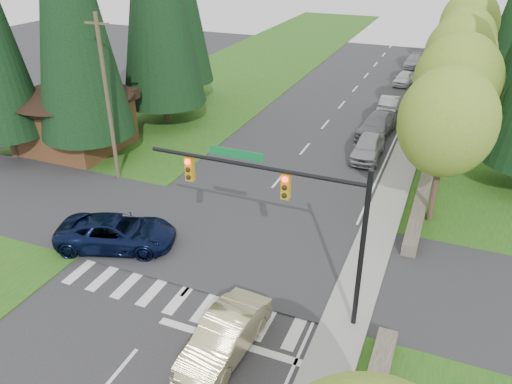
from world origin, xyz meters
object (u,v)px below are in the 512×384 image
Objects in this scene: parked_car_c at (388,107)px; parked_car_e at (414,61)px; parked_car_d at (404,78)px; sedan_champagne at (225,336)px; suv_navy at (117,233)px; parked_car_a at (368,147)px; parked_car_b at (377,125)px.

parked_car_c is 0.97× the size of parked_car_e.
parked_car_c is 18.14m from parked_car_e.
parked_car_d is 0.86× the size of parked_car_e.
sedan_champagne is 39.67m from parked_car_d.
sedan_champagne reaches higher than parked_car_e.
suv_navy is 26.86m from parked_car_c.
parked_car_c is 10.06m from parked_car_d.
sedan_champagne is 19.91m from parked_car_a.
parked_car_d is (1.08, 39.66, -0.12)m from sedan_champagne.
parked_car_e is (1.08, 47.74, -0.13)m from sedan_champagne.
parked_car_e is at bearing 89.23° from parked_car_a.
suv_navy is 44.37m from parked_car_e.
parked_car_c is at bearing 92.17° from sedan_champagne.
parked_car_b reaches higher than parked_car_e.
parked_car_b is at bearing -42.64° from suv_navy.
suv_navy is (-7.93, 4.30, 0.02)m from sedan_champagne.
parked_car_a is 27.87m from parked_car_e.
suv_navy reaches higher than parked_car_c.
parked_car_a reaches higher than parked_car_b.
sedan_champagne is at bearing -84.00° from parked_car_d.
parked_car_b is 1.39× the size of parked_car_d.
parked_car_b is (-0.22, 4.71, -0.02)m from parked_car_a.
suv_navy and parked_car_a have the same top height.
sedan_champagne is 1.09× the size of parked_car_c.
parked_car_a is 9.73m from parked_car_c.
sedan_champagne is 0.82× the size of suv_navy.
suv_navy reaches higher than parked_car_b.
sedan_champagne reaches higher than parked_car_d.
suv_navy is 1.29× the size of parked_car_e.
sedan_champagne is at bearing -93.75° from parked_car_c.
parked_car_c is (1.11, 29.60, -0.07)m from sedan_champagne.
parked_car_d reaches higher than parked_car_e.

